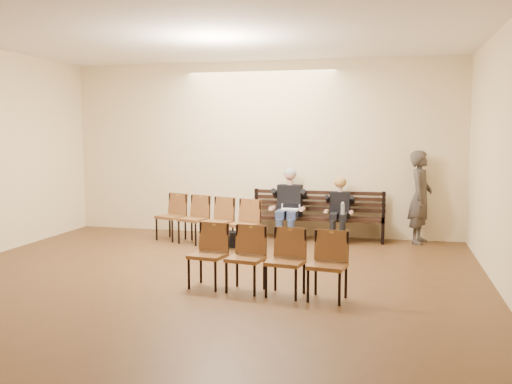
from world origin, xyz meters
TOP-DOWN VIEW (x-y plane):
  - ground at (0.00, 0.00)m, footprint 10.00×10.00m
  - room_walls at (0.00, 0.79)m, footprint 8.02×10.01m
  - bench at (1.20, 4.65)m, footprint 2.60×0.90m
  - seated_man at (0.67, 4.53)m, footprint 0.58×0.80m
  - seated_woman at (1.65, 4.53)m, footprint 0.47×0.65m
  - laptop at (0.71, 4.35)m, footprint 0.39×0.32m
  - water_bottle at (1.73, 4.23)m, footprint 0.09×0.09m
  - bag at (-0.27, 3.59)m, footprint 0.41×0.30m
  - passerby at (3.13, 4.75)m, footprint 0.64×0.83m
  - chair_row_front at (-0.74, 3.63)m, footprint 2.23×1.25m
  - chair_row_back at (1.04, 0.76)m, footprint 2.14×0.76m

SIDE VIEW (x-z plane):
  - ground at x=0.00m, z-range 0.00..0.00m
  - bag at x=-0.27m, z-range 0.00..0.28m
  - bench at x=1.20m, z-range 0.00..0.45m
  - chair_row_back at x=1.04m, z-range 0.00..0.86m
  - chair_row_front at x=-0.74m, z-range 0.00..0.91m
  - seated_woman at x=1.65m, z-range 0.00..1.09m
  - water_bottle at x=1.73m, z-range 0.45..0.69m
  - laptop at x=0.71m, z-range 0.45..0.71m
  - seated_man at x=0.67m, z-range 0.00..1.39m
  - passerby at x=3.13m, z-range 0.00..2.01m
  - room_walls at x=0.00m, z-range 0.78..4.29m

